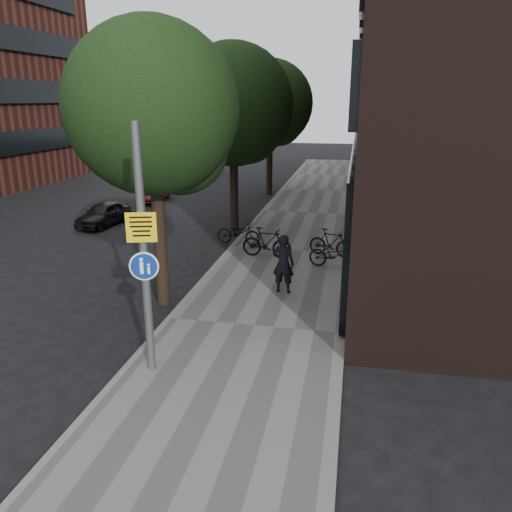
% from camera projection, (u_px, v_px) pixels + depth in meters
% --- Properties ---
extents(ground, '(120.00, 120.00, 0.00)m').
position_uv_depth(ground, '(206.00, 404.00, 9.43)').
color(ground, black).
rests_on(ground, ground).
extents(sidewalk, '(4.50, 60.00, 0.12)m').
position_uv_depth(sidewalk, '(289.00, 251.00, 18.72)').
color(sidewalk, slate).
rests_on(sidewalk, ground).
extents(curb_edge, '(0.15, 60.00, 0.13)m').
position_uv_depth(curb_edge, '(231.00, 248.00, 19.14)').
color(curb_edge, slate).
rests_on(curb_edge, ground).
extents(building_right_dark_brick, '(12.00, 40.00, 18.00)m').
position_uv_depth(building_right_dark_brick, '(482.00, 29.00, 25.73)').
color(building_right_dark_brick, black).
rests_on(building_right_dark_brick, ground).
extents(street_tree_near, '(4.40, 4.40, 7.50)m').
position_uv_depth(street_tree_near, '(158.00, 116.00, 12.71)').
color(street_tree_near, black).
rests_on(street_tree_near, ground).
extents(street_tree_mid, '(5.00, 5.00, 7.80)m').
position_uv_depth(street_tree_mid, '(235.00, 110.00, 20.66)').
color(street_tree_mid, black).
rests_on(street_tree_mid, ground).
extents(street_tree_far, '(5.00, 5.00, 7.80)m').
position_uv_depth(street_tree_far, '(271.00, 107.00, 29.08)').
color(street_tree_far, black).
rests_on(street_tree_far, ground).
extents(signpost, '(0.57, 0.19, 5.02)m').
position_uv_depth(signpost, '(144.00, 253.00, 9.72)').
color(signpost, '#595B5E').
rests_on(signpost, sidewalk).
extents(pedestrian, '(0.67, 0.48, 1.74)m').
position_uv_depth(pedestrian, '(283.00, 264.00, 14.36)').
color(pedestrian, black).
rests_on(pedestrian, sidewalk).
extents(parked_bike_facade_near, '(1.90, 1.09, 0.94)m').
position_uv_depth(parked_bike_facade_near, '(335.00, 255.00, 16.51)').
color(parked_bike_facade_near, black).
rests_on(parked_bike_facade_near, sidewalk).
extents(parked_bike_facade_far, '(1.72, 0.93, 1.00)m').
position_uv_depth(parked_bike_facade_far, '(331.00, 243.00, 17.83)').
color(parked_bike_facade_far, black).
rests_on(parked_bike_facade_far, sidewalk).
extents(parked_bike_curb_near, '(1.83, 0.86, 0.93)m').
position_uv_depth(parked_bike_curb_near, '(239.00, 233.00, 19.31)').
color(parked_bike_curb_near, black).
rests_on(parked_bike_curb_near, sidewalk).
extents(parked_bike_curb_far, '(1.85, 0.69, 1.09)m').
position_uv_depth(parked_bike_curb_far, '(267.00, 243.00, 17.69)').
color(parked_bike_curb_far, black).
rests_on(parked_bike_curb_far, sidewalk).
extents(parked_car_near, '(1.66, 3.26, 1.06)m').
position_uv_depth(parked_car_near, '(103.00, 214.00, 22.72)').
color(parked_car_near, black).
rests_on(parked_car_near, ground).
extents(parked_car_mid, '(1.55, 3.39, 1.08)m').
position_uv_depth(parked_car_mid, '(155.00, 191.00, 28.26)').
color(parked_car_mid, maroon).
rests_on(parked_car_mid, ground).
extents(parked_car_far, '(2.23, 4.45, 1.24)m').
position_uv_depth(parked_car_far, '(207.00, 165.00, 38.76)').
color(parked_car_far, black).
rests_on(parked_car_far, ground).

